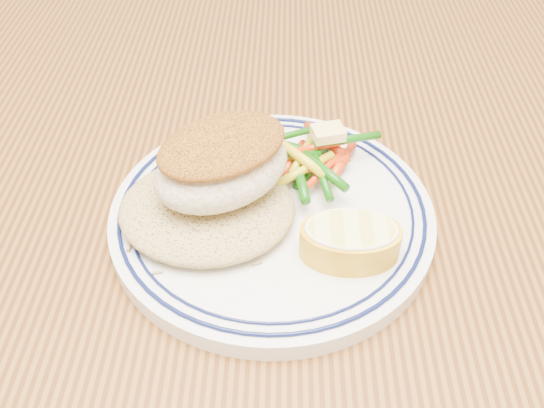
{
  "coord_description": "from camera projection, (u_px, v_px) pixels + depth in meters",
  "views": [
    {
      "loc": [
        0.03,
        -0.36,
        1.08
      ],
      "look_at": [
        0.02,
        -0.03,
        0.77
      ],
      "focal_mm": 40.0,
      "sensor_mm": 36.0,
      "label": 1
    }
  ],
  "objects": [
    {
      "name": "dining_table",
      "position": [
        252.0,
        275.0,
        0.56
      ],
      "size": [
        1.5,
        0.9,
        0.75
      ],
      "color": "#4E2A0F",
      "rests_on": "ground"
    },
    {
      "name": "vegetable_pile",
      "position": [
        309.0,
        158.0,
        0.48
      ],
      "size": [
        0.11,
        0.11,
        0.03
      ],
      "color": "#11550A",
      "rests_on": "plate"
    },
    {
      "name": "lemon_wedge",
      "position": [
        350.0,
        240.0,
        0.42
      ],
      "size": [
        0.07,
        0.06,
        0.03
      ],
      "color": "yellow",
      "rests_on": "plate"
    },
    {
      "name": "plate",
      "position": [
        272.0,
        214.0,
        0.46
      ],
      "size": [
        0.25,
        0.25,
        0.02
      ],
      "color": "silver",
      "rests_on": "dining_table"
    },
    {
      "name": "butter_pat",
      "position": [
        328.0,
        133.0,
        0.48
      ],
      "size": [
        0.03,
        0.02,
        0.01
      ],
      "primitive_type": "cube",
      "rotation": [
        0.0,
        0.0,
        0.27
      ],
      "color": "#FDDC7C",
      "rests_on": "vegetable_pile"
    },
    {
      "name": "fish_fillet",
      "position": [
        222.0,
        162.0,
        0.43
      ],
      "size": [
        0.13,
        0.12,
        0.05
      ],
      "color": "beige",
      "rests_on": "rice_pilaf"
    },
    {
      "name": "rice_pilaf",
      "position": [
        207.0,
        205.0,
        0.44
      ],
      "size": [
        0.13,
        0.12,
        0.03
      ],
      "primitive_type": "ellipsoid",
      "color": "#9D844E",
      "rests_on": "plate"
    }
  ]
}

